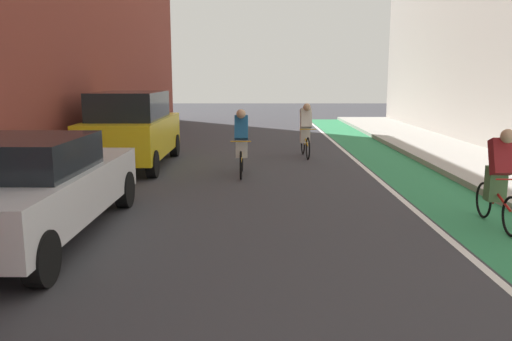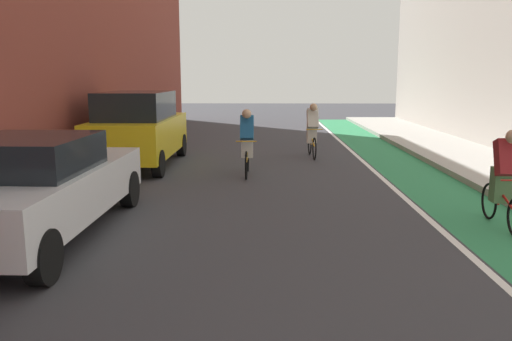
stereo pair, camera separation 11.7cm
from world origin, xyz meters
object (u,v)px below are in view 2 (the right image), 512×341
Objects in this scene: parked_sedan_white at (35,186)px; parked_suv_yellow_cab at (139,128)px; cyclist_trailing at (247,142)px; cyclist_far at (312,129)px; cyclist_mid at (504,178)px.

parked_sedan_white is 1.06× the size of parked_suv_yellow_cab.
cyclist_trailing is at bearing 59.61° from parked_sedan_white.
cyclist_far is (4.76, 7.93, 0.06)m from parked_sedan_white.
parked_suv_yellow_cab reaches higher than parked_sedan_white.
cyclist_far is at bearing 108.04° from cyclist_mid.
parked_sedan_white is 5.80m from cyclist_trailing.
cyclist_mid is at bearing -46.12° from cyclist_trailing.
parked_sedan_white is 9.25m from cyclist_far.
parked_suv_yellow_cab is at bearing -161.18° from cyclist_far.
cyclist_trailing is at bearing -121.95° from cyclist_far.
cyclist_trailing reaches higher than cyclist_far.
parked_sedan_white is at bearing -120.97° from cyclist_far.
parked_sedan_white is 2.87× the size of cyclist_mid.
parked_sedan_white is at bearing -120.39° from cyclist_trailing.
cyclist_trailing is 3.45m from cyclist_far.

